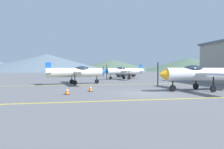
# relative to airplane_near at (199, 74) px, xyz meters

# --- Properties ---
(ground_plane) EXTENTS (400.00, 400.00, 0.00)m
(ground_plane) POSITION_rel_airplane_near_xyz_m (-5.37, -0.64, -1.53)
(ground_plane) COLOR slate
(apron_line_near) EXTENTS (80.00, 0.16, 0.01)m
(apron_line_near) POSITION_rel_airplane_near_xyz_m (-5.37, -3.80, -1.53)
(apron_line_near) COLOR yellow
(apron_line_near) RESTS_ON ground_plane
(apron_line_far) EXTENTS (80.00, 0.16, 0.01)m
(apron_line_far) POSITION_rel_airplane_near_xyz_m (-5.37, 8.12, -1.53)
(apron_line_far) COLOR yellow
(apron_line_far) RESTS_ON ground_plane
(airplane_near) EXTENTS (7.88, 9.08, 2.72)m
(airplane_near) POSITION_rel_airplane_near_xyz_m (0.00, 0.00, 0.00)
(airplane_near) COLOR silver
(airplane_near) RESTS_ON ground_plane
(airplane_mid) EXTENTS (7.96, 9.10, 2.72)m
(airplane_mid) POSITION_rel_airplane_near_xyz_m (-10.64, 9.31, 0.00)
(airplane_mid) COLOR silver
(airplane_mid) RESTS_ON ground_plane
(airplane_far) EXTENTS (7.96, 9.11, 2.72)m
(airplane_far) POSITION_rel_airplane_near_xyz_m (-2.24, 18.72, 0.00)
(airplane_far) COLOR white
(airplane_far) RESTS_ON ground_plane
(car_sedan) EXTENTS (4.61, 2.79, 1.62)m
(car_sedan) POSITION_rel_airplane_near_xyz_m (0.29, 27.08, -0.69)
(car_sedan) COLOR black
(car_sedan) RESTS_ON ground_plane
(traffic_cone_front) EXTENTS (0.36, 0.36, 0.59)m
(traffic_cone_front) POSITION_rel_airplane_near_xyz_m (-11.41, -0.33, -1.25)
(traffic_cone_front) COLOR black
(traffic_cone_front) RESTS_ON ground_plane
(traffic_cone_side) EXTENTS (0.36, 0.36, 0.59)m
(traffic_cone_side) POSITION_rel_airplane_near_xyz_m (-9.52, 1.34, -1.25)
(traffic_cone_side) COLOR black
(traffic_cone_side) RESTS_ON ground_plane
(hill_centerleft) EXTENTS (89.19, 89.19, 11.89)m
(hill_centerleft) POSITION_rel_airplane_near_xyz_m (-31.42, 121.81, 4.41)
(hill_centerleft) COLOR slate
(hill_centerleft) RESTS_ON ground_plane
(hill_centerright) EXTENTS (77.32, 77.32, 9.97)m
(hill_centerright) POSITION_rel_airplane_near_xyz_m (20.53, 154.92, 3.45)
(hill_centerright) COLOR #4C6651
(hill_centerright) RESTS_ON ground_plane
(hill_right) EXTENTS (71.97, 71.97, 9.63)m
(hill_right) POSITION_rel_airplane_near_xyz_m (68.98, 110.93, 3.28)
(hill_right) COLOR #4C6651
(hill_right) RESTS_ON ground_plane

